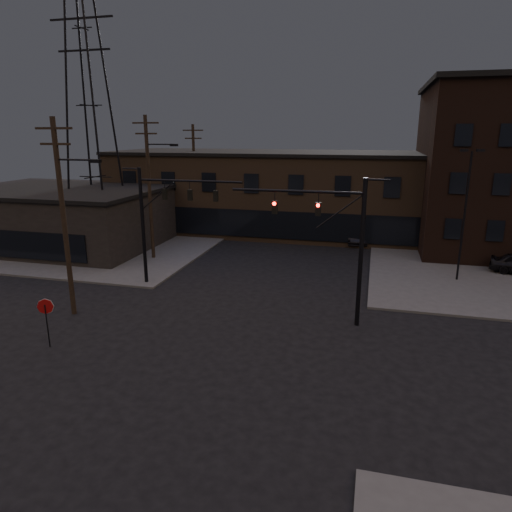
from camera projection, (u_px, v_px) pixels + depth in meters
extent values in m
plane|color=black|center=(217.00, 347.00, 22.36)|extent=(140.00, 140.00, 0.00)
cube|color=#474744|center=(90.00, 231.00, 48.23)|extent=(30.00, 30.00, 0.15)
cube|color=#4C3828|center=(305.00, 194.00, 47.45)|extent=(40.00, 12.00, 8.00)
cube|color=black|center=(67.00, 220.00, 41.51)|extent=(16.00, 12.00, 5.00)
cylinder|color=black|center=(361.00, 254.00, 23.93)|extent=(0.24, 0.24, 8.00)
cylinder|color=black|center=(297.00, 191.00, 23.94)|extent=(7.00, 0.14, 0.14)
cube|color=#FF140C|center=(318.00, 209.00, 23.89)|extent=(0.28, 0.22, 0.70)
cube|color=#FF140C|center=(275.00, 207.00, 24.46)|extent=(0.28, 0.22, 0.70)
cylinder|color=black|center=(143.00, 227.00, 30.72)|extent=(0.24, 0.24, 8.00)
cylinder|color=black|center=(190.00, 181.00, 29.03)|extent=(7.00, 0.14, 0.14)
cube|color=black|center=(165.00, 194.00, 29.70)|extent=(0.28, 0.22, 0.70)
cube|color=black|center=(190.00, 195.00, 29.27)|extent=(0.28, 0.22, 0.70)
cube|color=black|center=(216.00, 196.00, 28.84)|extent=(0.28, 0.22, 0.70)
cylinder|color=black|center=(47.00, 326.00, 22.15)|extent=(0.06, 0.06, 2.20)
cylinder|color=maroon|center=(45.00, 307.00, 21.90)|extent=(0.72, 0.33, 0.76)
cylinder|color=black|center=(64.00, 221.00, 25.09)|extent=(0.28, 0.28, 11.00)
cube|color=black|center=(54.00, 128.00, 23.81)|extent=(2.20, 0.12, 0.12)
cube|color=black|center=(55.00, 144.00, 24.02)|extent=(1.80, 0.12, 0.12)
cube|color=black|center=(95.00, 161.00, 23.68)|extent=(0.60, 0.25, 0.18)
cylinder|color=black|center=(150.00, 190.00, 36.48)|extent=(0.28, 0.28, 11.50)
cube|color=black|center=(145.00, 123.00, 35.13)|extent=(2.20, 0.12, 0.12)
cube|color=black|center=(146.00, 134.00, 35.34)|extent=(1.80, 0.12, 0.12)
cube|color=black|center=(174.00, 145.00, 35.00)|extent=(0.60, 0.25, 0.18)
cylinder|color=black|center=(195.00, 178.00, 47.99)|extent=(0.28, 0.28, 11.00)
cube|color=black|center=(193.00, 130.00, 46.71)|extent=(2.20, 0.12, 0.12)
cube|color=black|center=(193.00, 138.00, 46.92)|extent=(1.80, 0.12, 0.12)
cylinder|color=black|center=(464.00, 219.00, 31.09)|extent=(0.14, 0.14, 9.00)
cube|color=black|center=(464.00, 150.00, 30.01)|extent=(0.50, 0.28, 0.18)
cube|color=black|center=(481.00, 150.00, 29.77)|extent=(0.50, 0.28, 0.18)
imported|color=#A7A7AA|center=(495.00, 241.00, 40.25)|extent=(5.39, 2.63, 1.51)
imported|color=black|center=(356.00, 234.00, 43.42)|extent=(2.36, 5.18, 1.65)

